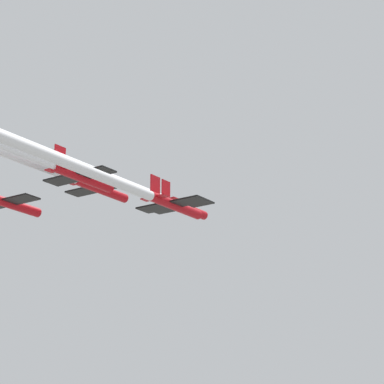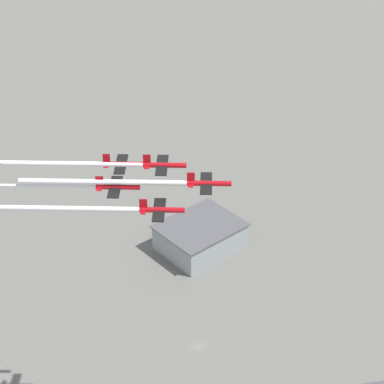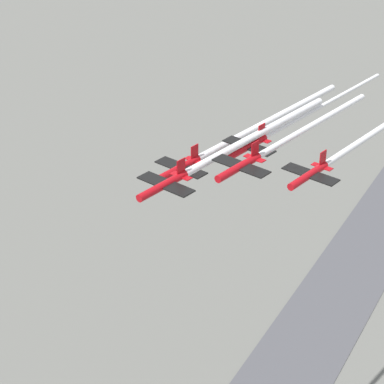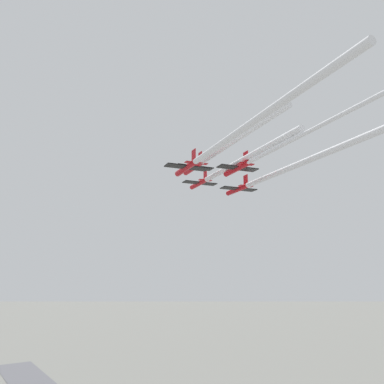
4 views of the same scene
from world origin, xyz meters
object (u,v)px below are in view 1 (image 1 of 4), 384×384
object	(u,v)px
jet_1	(99,188)
jet_2	(173,205)
jet_4	(81,176)
jet_0	(182,206)
jet_3	(8,203)

from	to	relation	value
jet_1	jet_2	bearing A→B (deg)	-0.00
jet_4	jet_1	bearing A→B (deg)	120.47
jet_0	jet_2	distance (m)	13.84
jet_0	jet_4	bearing A→B (deg)	-90.00
jet_3	jet_4	bearing A→B (deg)	0.00
jet_1	jet_4	world-z (taller)	jet_1
jet_1	jet_4	bearing A→B (deg)	-59.53
jet_1	jet_3	xyz separation A→B (m)	(-3.97, 12.74, -3.86)
jet_1	jet_2	distance (m)	14.35
jet_1	jet_2	size ratio (longest dim) A/B	1.00
jet_4	jet_2	bearing A→B (deg)	59.53
jet_0	jet_2	size ratio (longest dim) A/B	1.00
jet_3	jet_4	size ratio (longest dim) A/B	1.00
jet_2	jet_4	xyz separation A→B (m)	(-3.97, 12.74, 2.24)
jet_2	jet_4	bearing A→B (deg)	-120.47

